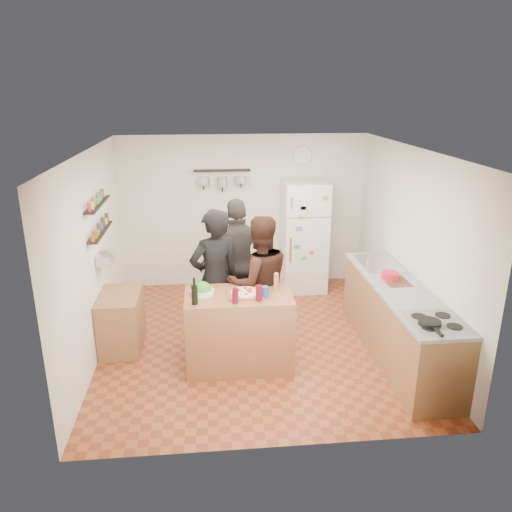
{
  "coord_description": "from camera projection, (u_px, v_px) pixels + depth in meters",
  "views": [
    {
      "loc": [
        -0.6,
        -5.91,
        3.2
      ],
      "look_at": [
        0.0,
        0.1,
        1.15
      ],
      "focal_mm": 35.0,
      "sensor_mm": 36.0,
      "label": 1
    }
  ],
  "objects": [
    {
      "name": "pepper_mill",
      "position": [
        276.0,
        284.0,
        5.87
      ],
      "size": [
        0.06,
        0.06,
        0.19
      ],
      "primitive_type": "cylinder",
      "color": "olive",
      "rests_on": "prep_island"
    },
    {
      "name": "sink",
      "position": [
        378.0,
        264.0,
        6.81
      ],
      "size": [
        0.5,
        0.8,
        0.03
      ],
      "primitive_type": "cube",
      "color": "silver",
      "rests_on": "counter_run"
    },
    {
      "name": "pizza_board",
      "position": [
        245.0,
        294.0,
        5.8
      ],
      "size": [
        0.42,
        0.34,
        0.02
      ],
      "primitive_type": "cube",
      "color": "brown",
      "rests_on": "prep_island"
    },
    {
      "name": "spice_shelf_lower",
      "position": [
        101.0,
        232.0,
        6.18
      ],
      "size": [
        0.12,
        1.0,
        0.02
      ],
      "primitive_type": "cube",
      "color": "black",
      "rests_on": "left_wall"
    },
    {
      "name": "wine_glass_near",
      "position": [
        235.0,
        296.0,
        5.55
      ],
      "size": [
        0.07,
        0.07,
        0.17
      ],
      "primitive_type": "cylinder",
      "color": "#5B071B",
      "rests_on": "prep_island"
    },
    {
      "name": "person_center",
      "position": [
        259.0,
        283.0,
        6.25
      ],
      "size": [
        0.95,
        0.8,
        1.74
      ],
      "primitive_type": "imported",
      "rotation": [
        0.0,
        0.0,
        3.32
      ],
      "color": "black",
      "rests_on": "floor"
    },
    {
      "name": "pot_rack",
      "position": [
        222.0,
        170.0,
        7.88
      ],
      "size": [
        0.9,
        0.04,
        0.04
      ],
      "primitive_type": "cube",
      "color": "black",
      "rests_on": "back_wall"
    },
    {
      "name": "red_bowl",
      "position": [
        390.0,
        276.0,
        6.23
      ],
      "size": [
        0.22,
        0.22,
        0.09
      ],
      "primitive_type": "cylinder",
      "color": "red",
      "rests_on": "counter_run"
    },
    {
      "name": "side_table",
      "position": [
        121.0,
        321.0,
        6.37
      ],
      "size": [
        0.5,
        0.8,
        0.73
      ],
      "primitive_type": "cube",
      "color": "#9B6A41",
      "rests_on": "floor"
    },
    {
      "name": "wine_bottle",
      "position": [
        195.0,
        295.0,
        5.52
      ],
      "size": [
        0.07,
        0.07,
        0.22
      ],
      "primitive_type": "cylinder",
      "color": "black",
      "rests_on": "prep_island"
    },
    {
      "name": "room_shell",
      "position": [
        254.0,
        242.0,
        6.62
      ],
      "size": [
        4.2,
        4.2,
        4.2
      ],
      "color": "brown",
      "rests_on": "ground"
    },
    {
      "name": "pizza",
      "position": [
        245.0,
        292.0,
        5.79
      ],
      "size": [
        0.34,
        0.34,
        0.02
      ],
      "primitive_type": "cylinder",
      "color": "beige",
      "rests_on": "pizza_board"
    },
    {
      "name": "produce_basket",
      "position": [
        106.0,
        258.0,
        6.3
      ],
      "size": [
        0.18,
        0.35,
        0.14
      ],
      "primitive_type": "cube",
      "color": "silver",
      "rests_on": "left_wall"
    },
    {
      "name": "cutting_board",
      "position": [
        396.0,
        282.0,
        6.17
      ],
      "size": [
        0.3,
        0.4,
        0.02
      ],
      "primitive_type": "cube",
      "color": "#9B6638",
      "rests_on": "counter_run"
    },
    {
      "name": "counter_run",
      "position": [
        398.0,
        322.0,
        6.16
      ],
      "size": [
        0.63,
        2.63,
        0.9
      ],
      "primitive_type": "cube",
      "color": "#9E7042",
      "rests_on": "floor"
    },
    {
      "name": "salt_canister",
      "position": [
        265.0,
        292.0,
        5.7
      ],
      "size": [
        0.08,
        0.08,
        0.13
      ],
      "primitive_type": "cylinder",
      "color": "navy",
      "rests_on": "prep_island"
    },
    {
      "name": "person_left",
      "position": [
        215.0,
        279.0,
        6.27
      ],
      "size": [
        0.78,
        0.67,
        1.82
      ],
      "primitive_type": "imported",
      "rotation": [
        0.0,
        0.0,
        3.57
      ],
      "color": "black",
      "rests_on": "floor"
    },
    {
      "name": "fridge",
      "position": [
        304.0,
        236.0,
        8.11
      ],
      "size": [
        0.7,
        0.68,
        1.8
      ],
      "primitive_type": "cube",
      "color": "white",
      "rests_on": "floor"
    },
    {
      "name": "wall_clock",
      "position": [
        302.0,
        156.0,
        8.02
      ],
      "size": [
        0.3,
        0.03,
        0.3
      ],
      "primitive_type": "cylinder",
      "rotation": [
        1.57,
        0.0,
        0.0
      ],
      "color": "silver",
      "rests_on": "back_wall"
    },
    {
      "name": "person_back",
      "position": [
        239.0,
        264.0,
        6.82
      ],
      "size": [
        1.12,
        0.61,
        1.81
      ],
      "primitive_type": "imported",
      "rotation": [
        0.0,
        0.0,
        3.31
      ],
      "color": "#2B2826",
      "rests_on": "floor"
    },
    {
      "name": "salad_bowl",
      "position": [
        202.0,
        292.0,
        5.81
      ],
      "size": [
        0.27,
        0.27,
        0.05
      ],
      "primitive_type": "cylinder",
      "color": "white",
      "rests_on": "prep_island"
    },
    {
      "name": "spice_shelf_upper",
      "position": [
        98.0,
        204.0,
        6.07
      ],
      "size": [
        0.12,
        1.0,
        0.02
      ],
      "primitive_type": "cube",
      "color": "black",
      "rests_on": "left_wall"
    },
    {
      "name": "stove_top",
      "position": [
        436.0,
        323.0,
        5.11
      ],
      "size": [
        0.6,
        0.62,
        0.02
      ],
      "primitive_type": "cube",
      "color": "white",
      "rests_on": "counter_run"
    },
    {
      "name": "skillet",
      "position": [
        430.0,
        323.0,
        5.04
      ],
      "size": [
        0.23,
        0.23,
        0.04
      ],
      "primitive_type": "cylinder",
      "color": "black",
      "rests_on": "stove_top"
    },
    {
      "name": "prep_island",
      "position": [
        239.0,
        329.0,
        5.96
      ],
      "size": [
        1.25,
        0.72,
        0.91
      ],
      "primitive_type": "cube",
      "color": "#945D36",
      "rests_on": "floor"
    },
    {
      "name": "wine_glass_far",
      "position": [
        259.0,
        293.0,
        5.61
      ],
      "size": [
        0.07,
        0.07,
        0.18
      ],
      "primitive_type": "cylinder",
      "color": "#5E081B",
      "rests_on": "prep_island"
    }
  ]
}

